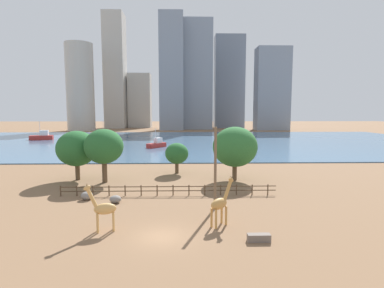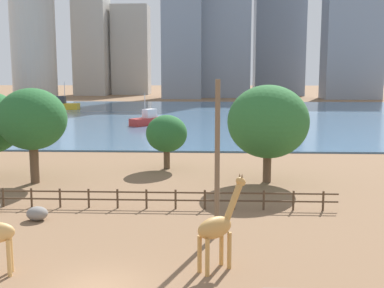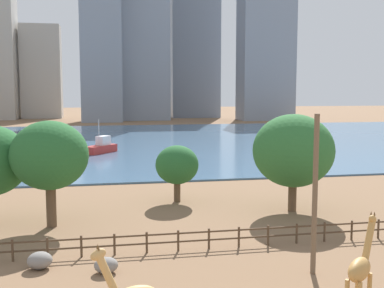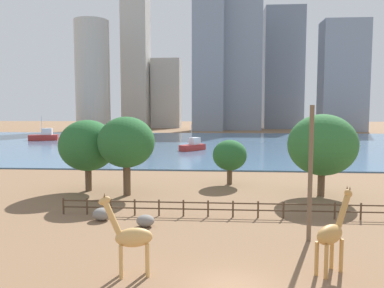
# 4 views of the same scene
# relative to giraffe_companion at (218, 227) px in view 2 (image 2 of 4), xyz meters

# --- Properties ---
(ground_plane) EXTENTS (400.00, 400.00, 0.00)m
(ground_plane) POSITION_rel_giraffe_companion_xyz_m (-5.07, 77.70, -2.04)
(ground_plane) COLOR brown
(harbor_water) EXTENTS (180.00, 86.00, 0.20)m
(harbor_water) POSITION_rel_giraffe_companion_xyz_m (-5.07, 74.70, -1.94)
(harbor_water) COLOR #476B8C
(harbor_water) RESTS_ON ground
(giraffe_companion) EXTENTS (2.55, 2.35, 4.30)m
(giraffe_companion) POSITION_rel_giraffe_companion_xyz_m (0.00, 0.00, 0.00)
(giraffe_companion) COLOR #C18C47
(giraffe_companion) RESTS_ON ground
(utility_pole) EXTENTS (0.28, 0.28, 8.59)m
(utility_pole) POSITION_rel_giraffe_companion_xyz_m (0.02, 4.73, 2.25)
(utility_pole) COLOR brown
(utility_pole) RESTS_ON ground
(boulder_by_pole) EXTENTS (1.29, 1.13, 0.85)m
(boulder_by_pole) POSITION_rel_giraffe_companion_xyz_m (-10.89, 6.91, -1.62)
(boulder_by_pole) COLOR gray
(boulder_by_pole) RESTS_ON ground
(enclosure_fence) EXTENTS (26.12, 0.14, 1.30)m
(enclosure_fence) POSITION_rel_giraffe_companion_xyz_m (-5.28, 9.70, -1.28)
(enclosure_fence) COLOR #4C3826
(enclosure_fence) RESTS_ON ground
(tree_center_broad) EXTENTS (3.80, 3.80, 5.02)m
(tree_center_broad) POSITION_rel_giraffe_companion_xyz_m (-4.43, 22.80, 1.24)
(tree_center_broad) COLOR brown
(tree_center_broad) RESTS_ON ground
(tree_right_tall) EXTENTS (6.56, 6.56, 7.93)m
(tree_right_tall) POSITION_rel_giraffe_companion_xyz_m (4.26, 17.69, 2.93)
(tree_right_tall) COLOR brown
(tree_right_tall) RESTS_ON ground
(tree_left_small) EXTENTS (5.49, 5.49, 7.69)m
(tree_left_small) POSITION_rel_giraffe_companion_xyz_m (-14.60, 16.65, 3.14)
(tree_left_small) COLOR brown
(tree_left_small) RESTS_ON ground
(boat_ferry) EXTENTS (5.34, 5.90, 5.29)m
(boat_ferry) POSITION_rel_giraffe_companion_xyz_m (-10.84, 57.18, -0.96)
(boat_ferry) COLOR #B22D28
(boat_ferry) RESTS_ON harbor_water
(boat_tug) EXTENTS (7.04, 2.72, 6.27)m
(boat_tug) POSITION_rel_giraffe_companion_xyz_m (-34.48, 88.31, -0.79)
(boat_tug) COLOR gold
(boat_tug) RESTS_ON harbor_water
(skyline_tower_needle) EXTENTS (12.77, 9.57, 61.80)m
(skyline_tower_needle) POSITION_rel_giraffe_companion_xyz_m (-10.00, 137.85, 28.86)
(skyline_tower_needle) COLOR gray
(skyline_tower_needle) RESTS_ON ground
(skyline_block_central) EXTENTS (11.73, 13.33, 67.66)m
(skyline_block_central) POSITION_rel_giraffe_companion_xyz_m (-44.58, 158.51, 31.79)
(skyline_block_central) COLOR #B7B2A8
(skyline_block_central) RESTS_ON ground
(skyline_tower_glass) EXTENTS (13.81, 10.29, 33.31)m
(skyline_tower_glass) POSITION_rel_giraffe_companion_xyz_m (-31.02, 164.36, 14.62)
(skyline_tower_glass) COLOR #ADA89E
(skyline_tower_glass) RESTS_ON ground
(skyline_block_left) EXTENTS (17.78, 10.52, 44.09)m
(skyline_block_left) POSITION_rel_giraffe_companion_xyz_m (44.50, 137.46, 20.00)
(skyline_block_left) COLOR gray
(skyline_block_left) RESTS_ON ground
(skyline_block_right) EXTENTS (17.79, 11.33, 55.23)m
(skyline_block_right) POSITION_rel_giraffe_companion_xyz_m (24.23, 159.10, 25.57)
(skyline_block_right) COLOR slate
(skyline_block_right) RESTS_ON ground
(skyline_tower_short) EXTENTS (14.08, 14.08, 45.04)m
(skyline_tower_short) POSITION_rel_giraffe_companion_xyz_m (-57.54, 134.12, 20.48)
(skyline_tower_short) COLOR #B7B2A8
(skyline_tower_short) RESTS_ON ground
(skyline_block_wide) EXTENTS (17.42, 12.35, 60.50)m
(skyline_block_wide) POSITION_rel_giraffe_companion_xyz_m (3.85, 146.50, 28.21)
(skyline_block_wide) COLOR gray
(skyline_block_wide) RESTS_ON ground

